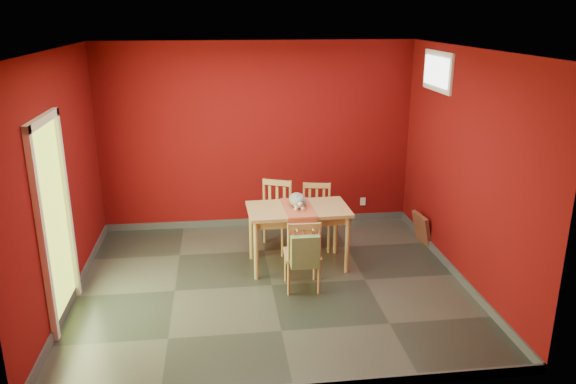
{
  "coord_description": "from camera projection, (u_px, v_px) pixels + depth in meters",
  "views": [
    {
      "loc": [
        -0.55,
        -5.92,
        3.08
      ],
      "look_at": [
        0.25,
        0.45,
        1.0
      ],
      "focal_mm": 35.0,
      "sensor_mm": 36.0,
      "label": 1
    }
  ],
  "objects": [
    {
      "name": "table_runner",
      "position": [
        300.0,
        216.0,
        6.79
      ],
      "size": [
        0.38,
        0.75,
        0.37
      ],
      "color": "#AF4A30",
      "rests_on": "dining_table"
    },
    {
      "name": "chair_near",
      "position": [
        303.0,
        254.0,
        6.39
      ],
      "size": [
        0.41,
        0.41,
        0.87
      ],
      "color": "#AC8650",
      "rests_on": "ground"
    },
    {
      "name": "window",
      "position": [
        437.0,
        71.0,
        7.09
      ],
      "size": [
        0.05,
        0.9,
        0.5
      ],
      "color": "white",
      "rests_on": "room_shell"
    },
    {
      "name": "dining_table",
      "position": [
        298.0,
        215.0,
        6.92
      ],
      "size": [
        1.26,
        0.76,
        0.77
      ],
      "color": "#AC8650",
      "rests_on": "ground"
    },
    {
      "name": "ground",
      "position": [
        272.0,
        285.0,
        6.6
      ],
      "size": [
        4.5,
        4.5,
        0.0
      ],
      "primitive_type": "plane",
      "color": "#2D342D",
      "rests_on": "ground"
    },
    {
      "name": "chair_far_left",
      "position": [
        274.0,
        215.0,
        7.5
      ],
      "size": [
        0.57,
        0.57,
        0.93
      ],
      "color": "#AC8650",
      "rests_on": "ground"
    },
    {
      "name": "chair_far_right",
      "position": [
        316.0,
        216.0,
        7.58
      ],
      "size": [
        0.47,
        0.47,
        0.87
      ],
      "color": "#AC8650",
      "rests_on": "ground"
    },
    {
      "name": "picture_frame",
      "position": [
        422.0,
        229.0,
        7.76
      ],
      "size": [
        0.18,
        0.43,
        0.42
      ],
      "color": "brown",
      "rests_on": "ground"
    },
    {
      "name": "cat",
      "position": [
        297.0,
        198.0,
        6.92
      ],
      "size": [
        0.24,
        0.44,
        0.22
      ],
      "primitive_type": null,
      "rotation": [
        0.0,
        0.0,
        0.03
      ],
      "color": "slate",
      "rests_on": "table_runner"
    },
    {
      "name": "room_shell",
      "position": [
        272.0,
        281.0,
        6.59
      ],
      "size": [
        4.5,
        4.5,
        4.5
      ],
      "color": "#60090A",
      "rests_on": "ground"
    },
    {
      "name": "tote_bag",
      "position": [
        305.0,
        252.0,
        6.15
      ],
      "size": [
        0.32,
        0.19,
        0.44
      ],
      "color": "#698957",
      "rests_on": "chair_near"
    },
    {
      "name": "doorway",
      "position": [
        53.0,
        216.0,
        5.62
      ],
      "size": [
        0.06,
        1.01,
        2.13
      ],
      "color": "#B7D838",
      "rests_on": "ground"
    },
    {
      "name": "outlet_plate",
      "position": [
        363.0,
        201.0,
        8.58
      ],
      "size": [
        0.08,
        0.02,
        0.12
      ],
      "primitive_type": "cube",
      "color": "silver",
      "rests_on": "room_shell"
    }
  ]
}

